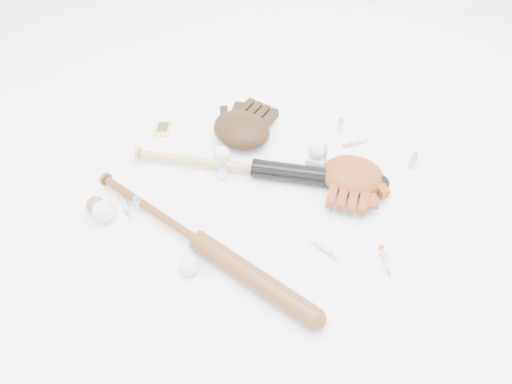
% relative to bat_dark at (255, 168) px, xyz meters
% --- Properties ---
extents(bat_dark, '(1.00, 0.14, 0.07)m').
position_rel_bat_dark_xyz_m(bat_dark, '(0.00, 0.00, 0.00)').
color(bat_dark, black).
rests_on(bat_dark, ground).
extents(bat_wood, '(0.94, 0.46, 0.07)m').
position_rel_bat_dark_xyz_m(bat_wood, '(-0.10, -0.37, -0.00)').
color(bat_wood, brown).
rests_on(bat_wood, ground).
extents(glove_dark, '(0.37, 0.37, 0.10)m').
position_rel_bat_dark_xyz_m(glove_dark, '(-0.10, 0.18, 0.02)').
color(glove_dark, black).
rests_on(glove_dark, ground).
extents(glove_tan, '(0.29, 0.29, 0.10)m').
position_rel_bat_dark_xyz_m(glove_tan, '(0.37, 0.04, 0.01)').
color(glove_tan, brown).
rests_on(glove_tan, ground).
extents(trading_card, '(0.08, 0.10, 0.01)m').
position_rel_bat_dark_xyz_m(trading_card, '(-0.44, 0.15, -0.03)').
color(trading_card, yellow).
rests_on(trading_card, ground).
extents(pedestal, '(0.07, 0.07, 0.04)m').
position_rel_bat_dark_xyz_m(pedestal, '(0.22, 0.12, -0.02)').
color(pedestal, white).
rests_on(pedestal, ground).
extents(baseball_on_pedestal, '(0.07, 0.07, 0.07)m').
position_rel_bat_dark_xyz_m(baseball_on_pedestal, '(0.22, 0.12, 0.03)').
color(baseball_on_pedestal, silver).
rests_on(baseball_on_pedestal, pedestal).
extents(baseball_left, '(0.08, 0.08, 0.08)m').
position_rel_bat_dark_xyz_m(baseball_left, '(-0.47, -0.33, 0.00)').
color(baseball_left, silver).
rests_on(baseball_left, ground).
extents(baseball_upper, '(0.07, 0.07, 0.07)m').
position_rel_bat_dark_xyz_m(baseball_upper, '(-0.15, 0.04, -0.00)').
color(baseball_upper, silver).
rests_on(baseball_upper, ground).
extents(baseball_mid, '(0.07, 0.07, 0.07)m').
position_rel_bat_dark_xyz_m(baseball_mid, '(-0.11, -0.47, -0.00)').
color(baseball_mid, silver).
rests_on(baseball_mid, ground).
extents(baseball_aged, '(0.07, 0.07, 0.07)m').
position_rel_bat_dark_xyz_m(baseball_aged, '(-0.51, -0.31, -0.00)').
color(baseball_aged, brown).
rests_on(baseball_aged, ground).
extents(syringe_0, '(0.12, 0.15, 0.02)m').
position_rel_bat_dark_xyz_m(syringe_0, '(-0.43, -0.26, -0.03)').
color(syringe_0, '#ADBCC6').
rests_on(syringe_0, ground).
extents(syringe_1, '(0.15, 0.09, 0.02)m').
position_rel_bat_dark_xyz_m(syringe_1, '(0.31, -0.28, -0.03)').
color(syringe_1, '#ADBCC6').
rests_on(syringe_1, ground).
extents(syringe_2, '(0.14, 0.10, 0.02)m').
position_rel_bat_dark_xyz_m(syringe_2, '(0.37, 0.26, -0.03)').
color(syringe_2, '#ADBCC6').
rests_on(syringe_2, ground).
extents(syringe_3, '(0.07, 0.15, 0.02)m').
position_rel_bat_dark_xyz_m(syringe_3, '(0.52, -0.29, -0.03)').
color(syringe_3, '#ADBCC6').
rests_on(syringe_3, ground).
extents(vial_0, '(0.03, 0.03, 0.07)m').
position_rel_bat_dark_xyz_m(vial_0, '(0.59, 0.19, -0.00)').
color(vial_0, '#AAB3BA').
rests_on(vial_0, ground).
extents(vial_1, '(0.02, 0.02, 0.06)m').
position_rel_bat_dark_xyz_m(vial_1, '(0.28, 0.33, -0.01)').
color(vial_1, '#AAB3BA').
rests_on(vial_1, ground).
extents(vial_2, '(0.03, 0.03, 0.08)m').
position_rel_bat_dark_xyz_m(vial_2, '(-0.12, -0.04, 0.01)').
color(vial_2, '#AAB3BA').
rests_on(vial_2, ground).
extents(vial_3, '(0.04, 0.04, 0.08)m').
position_rel_bat_dark_xyz_m(vial_3, '(0.24, 0.13, 0.00)').
color(vial_3, '#AAB3BA').
rests_on(vial_3, ground).
extents(vial_4, '(0.03, 0.03, 0.07)m').
position_rel_bat_dark_xyz_m(vial_4, '(-0.37, -0.27, -0.00)').
color(vial_4, '#AAB3BA').
rests_on(vial_4, ground).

